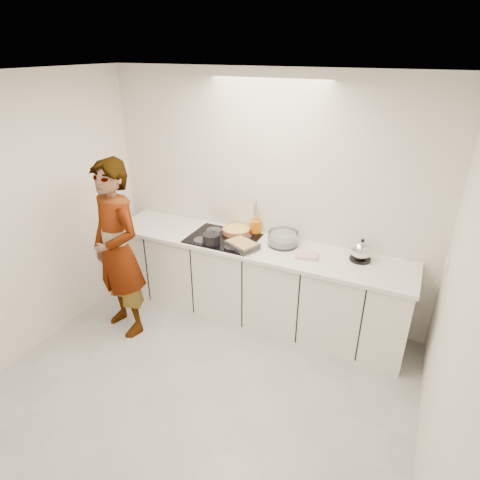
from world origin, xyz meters
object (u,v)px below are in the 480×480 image
at_px(saucepan, 211,238).
at_px(utensil_crock, 256,227).
at_px(hob, 223,238).
at_px(tart_dish, 236,230).
at_px(kettle, 361,251).
at_px(mixing_bowl, 283,239).
at_px(cook, 117,251).
at_px(baking_dish, 242,244).

height_order(saucepan, utensil_crock, saucepan).
height_order(hob, saucepan, saucepan).
bearing_deg(tart_dish, saucepan, -109.69).
distance_m(tart_dish, kettle, 1.34).
relative_size(mixing_bowl, kettle, 1.69).
xyz_separation_m(tart_dish, mixing_bowl, (0.56, -0.04, 0.03)).
height_order(tart_dish, mixing_bowl, mixing_bowl).
xyz_separation_m(utensil_crock, cook, (-1.07, -1.01, -0.05)).
distance_m(baking_dish, utensil_crock, 0.40).
bearing_deg(baking_dish, mixing_bowl, 36.83).
distance_m(saucepan, mixing_bowl, 0.74).
distance_m(tart_dish, mixing_bowl, 0.56).
bearing_deg(cook, utensil_crock, 61.10).
distance_m(kettle, utensil_crock, 1.16).
relative_size(kettle, cook, 0.12).
bearing_deg(cook, kettle, 39.11).
relative_size(hob, mixing_bowl, 1.86).
distance_m(baking_dish, kettle, 1.16).
bearing_deg(utensil_crock, baking_dish, -86.85).
height_order(baking_dish, cook, cook).
bearing_deg(saucepan, mixing_bowl, 23.73).
height_order(mixing_bowl, kettle, kettle).
distance_m(baking_dish, mixing_bowl, 0.43).
relative_size(tart_dish, saucepan, 1.89).
height_order(tart_dish, kettle, kettle).
relative_size(mixing_bowl, utensil_crock, 2.62).
relative_size(tart_dish, mixing_bowl, 1.04).
height_order(saucepan, cook, cook).
relative_size(hob, baking_dish, 1.91).
relative_size(saucepan, kettle, 0.93).
bearing_deg(tart_dish, mixing_bowl, -4.54).
xyz_separation_m(kettle, cook, (-2.22, -0.87, -0.08)).
xyz_separation_m(tart_dish, baking_dish, (0.21, -0.30, 0.01)).
xyz_separation_m(hob, kettle, (1.41, 0.14, 0.09)).
bearing_deg(mixing_bowl, utensil_crock, 158.41).
xyz_separation_m(mixing_bowl, utensil_crock, (-0.37, 0.15, 0.01)).
bearing_deg(tart_dish, kettle, -1.70).
height_order(saucepan, baking_dish, saucepan).
xyz_separation_m(hob, saucepan, (-0.05, -0.16, 0.06)).
distance_m(hob, cook, 1.09).
bearing_deg(cook, tart_dish, 63.63).
height_order(baking_dish, kettle, kettle).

